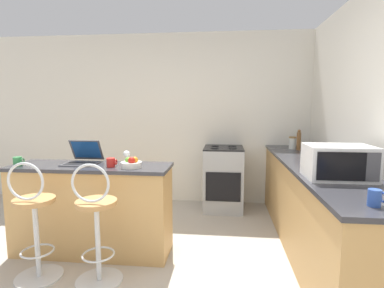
% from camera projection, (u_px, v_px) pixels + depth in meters
% --- Properties ---
extents(wall_back, '(12.00, 0.06, 2.60)m').
position_uv_depth(wall_back, '(176.00, 119.00, 4.68)').
color(wall_back, silver).
rests_on(wall_back, ground_plane).
extents(breakfast_bar, '(1.61, 0.51, 0.92)m').
position_uv_depth(breakfast_bar, '(92.00, 209.00, 3.06)').
color(breakfast_bar, tan).
rests_on(breakfast_bar, ground_plane).
extents(counter_right, '(0.66, 3.01, 0.92)m').
position_uv_depth(counter_right, '(316.00, 207.00, 3.10)').
color(counter_right, tan).
rests_on(counter_right, ground_plane).
extents(bar_stool_near, '(0.40, 0.40, 1.05)m').
position_uv_depth(bar_stool_near, '(34.00, 224.00, 2.56)').
color(bar_stool_near, silver).
rests_on(bar_stool_near, ground_plane).
extents(bar_stool_far, '(0.40, 0.40, 1.05)m').
position_uv_depth(bar_stool_far, '(96.00, 227.00, 2.50)').
color(bar_stool_far, silver).
rests_on(bar_stool_far, ground_plane).
extents(laptop, '(0.33, 0.34, 0.24)m').
position_uv_depth(laptop, '(83.00, 158.00, 3.09)').
color(laptop, '#47474C').
rests_on(laptop, breakfast_bar).
extents(microwave, '(0.51, 0.38, 0.27)m').
position_uv_depth(microwave, '(338.00, 162.00, 2.43)').
color(microwave, white).
rests_on(microwave, counter_right).
extents(stove_range, '(0.56, 0.61, 0.92)m').
position_uv_depth(stove_range, '(223.00, 178.00, 4.36)').
color(stove_range, '#9EA3A8').
rests_on(stove_range, ground_plane).
extents(mug_blue, '(0.09, 0.07, 0.10)m').
position_uv_depth(mug_blue, '(375.00, 198.00, 1.76)').
color(mug_blue, '#2D51AD').
rests_on(mug_blue, counter_right).
extents(mug_red, '(0.10, 0.08, 0.09)m').
position_uv_depth(mug_red, '(111.00, 162.00, 2.91)').
color(mug_red, red).
rests_on(mug_red, breakfast_bar).
extents(pepper_mill, '(0.06, 0.06, 0.28)m').
position_uv_depth(pepper_mill, '(299.00, 140.00, 4.01)').
color(pepper_mill, brown).
rests_on(pepper_mill, counter_right).
extents(fruit_bowl, '(0.20, 0.20, 0.11)m').
position_uv_depth(fruit_bowl, '(132.00, 164.00, 2.87)').
color(fruit_bowl, silver).
rests_on(fruit_bowl, breakfast_bar).
extents(mug_green, '(0.10, 0.08, 0.09)m').
position_uv_depth(mug_green, '(18.00, 161.00, 2.96)').
color(mug_green, '#338447').
rests_on(mug_green, breakfast_bar).
extents(wine_glass_short, '(0.07, 0.07, 0.14)m').
position_uv_depth(wine_glass_short, '(127.00, 155.00, 3.00)').
color(wine_glass_short, silver).
rests_on(wine_glass_short, breakfast_bar).
extents(storage_jar, '(0.10, 0.10, 0.17)m').
position_uv_depth(storage_jar, '(292.00, 143.00, 4.13)').
color(storage_jar, silver).
rests_on(storage_jar, counter_right).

